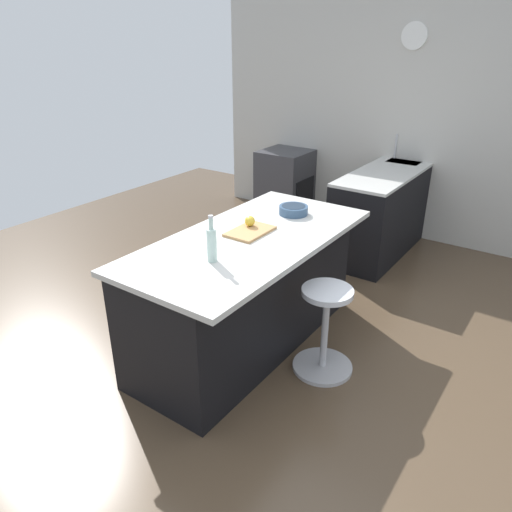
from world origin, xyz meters
The scene contains 10 objects.
ground_plane centered at (0.00, 0.00, 0.00)m, with size 8.10×8.10×0.00m, color brown.
interior_partition_left centered at (-3.11, 0.00, 1.38)m, with size 0.15×4.95×2.77m.
sink_cabinet centered at (-2.77, 0.07, 0.46)m, with size 2.26×0.60×1.19m.
oven_range centered at (-2.76, -1.41, 0.44)m, with size 0.60×0.61×0.88m.
kitchen_island centered at (-0.09, -0.10, 0.47)m, with size 2.03×0.98×0.92m.
stool_by_window centered at (-0.14, 0.57, 0.31)m, with size 0.44×0.44×0.66m.
cutting_board centered at (-0.16, -0.10, 0.93)m, with size 0.36×0.24×0.02m, color tan.
apple_yellow centered at (-0.23, -0.15, 0.98)m, with size 0.08×0.08×0.08m, color gold.
water_bottle centered at (0.38, -0.02, 1.04)m, with size 0.06×0.06×0.31m.
fruit_bowl centered at (-0.69, -0.05, 0.96)m, with size 0.23×0.23×0.07m.
Camera 1 is at (2.53, 1.84, 2.26)m, focal length 34.06 mm.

